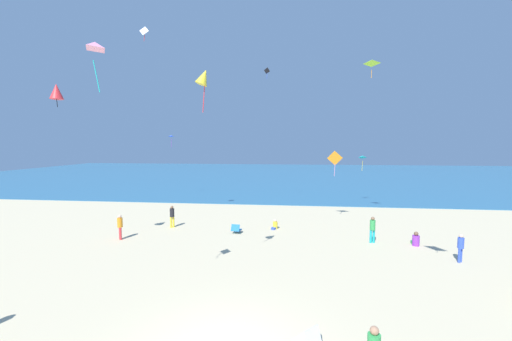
{
  "coord_description": "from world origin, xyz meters",
  "views": [
    {
      "loc": [
        1.73,
        -7.63,
        5.73
      ],
      "look_at": [
        0.0,
        7.77,
        4.42
      ],
      "focal_mm": 21.56,
      "sensor_mm": 36.0,
      "label": 1
    }
  ],
  "objects_px": {
    "kite_orange": "(335,158)",
    "kite_yellow": "(203,77)",
    "kite_red": "(56,91)",
    "kite_white": "(144,31)",
    "person_1": "(461,246)",
    "person_6": "(275,225)",
    "person_8": "(373,228)",
    "kite_lime": "(372,62)",
    "person_0": "(416,240)",
    "kite_black": "(267,71)",
    "kite_blue": "(171,136)",
    "kite_teal": "(362,157)",
    "person_2": "(172,215)",
    "person_7": "(120,225)",
    "beach_chair_far_left": "(309,339)",
    "beach_chair_mid_beach": "(236,229)",
    "kite_pink": "(95,46)"
  },
  "relations": [
    {
      "from": "person_6",
      "to": "kite_lime",
      "type": "relative_size",
      "value": 0.51
    },
    {
      "from": "person_6",
      "to": "kite_yellow",
      "type": "height_order",
      "value": "kite_yellow"
    },
    {
      "from": "person_6",
      "to": "kite_white",
      "type": "height_order",
      "value": "kite_white"
    },
    {
      "from": "person_0",
      "to": "kite_white",
      "type": "distance_m",
      "value": 21.07
    },
    {
      "from": "kite_red",
      "to": "kite_blue",
      "type": "bearing_deg",
      "value": 93.82
    },
    {
      "from": "beach_chair_mid_beach",
      "to": "kite_white",
      "type": "bearing_deg",
      "value": 94.03
    },
    {
      "from": "person_6",
      "to": "kite_yellow",
      "type": "bearing_deg",
      "value": 11.58
    },
    {
      "from": "kite_red",
      "to": "kite_lime",
      "type": "bearing_deg",
      "value": 23.78
    },
    {
      "from": "person_7",
      "to": "kite_white",
      "type": "distance_m",
      "value": 12.48
    },
    {
      "from": "person_8",
      "to": "kite_lime",
      "type": "distance_m",
      "value": 10.96
    },
    {
      "from": "kite_orange",
      "to": "kite_white",
      "type": "bearing_deg",
      "value": -165.83
    },
    {
      "from": "kite_black",
      "to": "kite_teal",
      "type": "bearing_deg",
      "value": 19.08
    },
    {
      "from": "person_1",
      "to": "person_6",
      "type": "distance_m",
      "value": 10.54
    },
    {
      "from": "person_2",
      "to": "kite_yellow",
      "type": "xyz_separation_m",
      "value": [
        4.71,
        -8.23,
        7.47
      ]
    },
    {
      "from": "person_0",
      "to": "person_2",
      "type": "height_order",
      "value": "person_2"
    },
    {
      "from": "beach_chair_mid_beach",
      "to": "kite_white",
      "type": "height_order",
      "value": "kite_white"
    },
    {
      "from": "kite_orange",
      "to": "kite_yellow",
      "type": "distance_m",
      "value": 13.35
    },
    {
      "from": "beach_chair_mid_beach",
      "to": "person_2",
      "type": "xyz_separation_m",
      "value": [
        -4.65,
        0.89,
        0.59
      ]
    },
    {
      "from": "kite_black",
      "to": "kite_pink",
      "type": "bearing_deg",
      "value": -101.31
    },
    {
      "from": "person_2",
      "to": "kite_white",
      "type": "height_order",
      "value": "kite_white"
    },
    {
      "from": "beach_chair_mid_beach",
      "to": "kite_red",
      "type": "relative_size",
      "value": 0.65
    },
    {
      "from": "kite_blue",
      "to": "kite_orange",
      "type": "xyz_separation_m",
      "value": [
        15.99,
        -9.01,
        -1.92
      ]
    },
    {
      "from": "person_0",
      "to": "beach_chair_mid_beach",
      "type": "bearing_deg",
      "value": 86.89
    },
    {
      "from": "kite_lime",
      "to": "person_6",
      "type": "bearing_deg",
      "value": -169.15
    },
    {
      "from": "person_8",
      "to": "kite_red",
      "type": "relative_size",
      "value": 1.35
    },
    {
      "from": "beach_chair_far_left",
      "to": "kite_yellow",
      "type": "relative_size",
      "value": 0.51
    },
    {
      "from": "kite_blue",
      "to": "kite_red",
      "type": "relative_size",
      "value": 1.18
    },
    {
      "from": "person_1",
      "to": "person_6",
      "type": "relative_size",
      "value": 2.12
    },
    {
      "from": "kite_blue",
      "to": "person_6",
      "type": "bearing_deg",
      "value": -44.02
    },
    {
      "from": "kite_orange",
      "to": "kite_teal",
      "type": "bearing_deg",
      "value": 63.86
    },
    {
      "from": "person_6",
      "to": "kite_white",
      "type": "xyz_separation_m",
      "value": [
        -8.53,
        -0.87,
        12.84
      ]
    },
    {
      "from": "person_0",
      "to": "person_1",
      "type": "xyz_separation_m",
      "value": [
        1.14,
        -2.41,
        0.52
      ]
    },
    {
      "from": "person_0",
      "to": "kite_black",
      "type": "bearing_deg",
      "value": 48.75
    },
    {
      "from": "beach_chair_mid_beach",
      "to": "kite_orange",
      "type": "bearing_deg",
      "value": -52.92
    },
    {
      "from": "person_0",
      "to": "kite_yellow",
      "type": "bearing_deg",
      "value": 123.66
    },
    {
      "from": "kite_orange",
      "to": "beach_chair_far_left",
      "type": "bearing_deg",
      "value": -100.39
    },
    {
      "from": "person_6",
      "to": "person_7",
      "type": "distance_m",
      "value": 9.82
    },
    {
      "from": "kite_red",
      "to": "kite_white",
      "type": "bearing_deg",
      "value": 69.08
    },
    {
      "from": "person_0",
      "to": "person_6",
      "type": "xyz_separation_m",
      "value": [
        -8.14,
        2.56,
        -0.05
      ]
    },
    {
      "from": "kite_pink",
      "to": "kite_lime",
      "type": "relative_size",
      "value": 1.14
    },
    {
      "from": "person_6",
      "to": "kite_black",
      "type": "relative_size",
      "value": 0.68
    },
    {
      "from": "person_6",
      "to": "person_7",
      "type": "xyz_separation_m",
      "value": [
        -9.2,
        -3.38,
        0.63
      ]
    },
    {
      "from": "person_2",
      "to": "person_8",
      "type": "distance_m",
      "value": 13.05
    },
    {
      "from": "kite_black",
      "to": "kite_red",
      "type": "relative_size",
      "value": 0.85
    },
    {
      "from": "beach_chair_mid_beach",
      "to": "person_8",
      "type": "xyz_separation_m",
      "value": [
        8.26,
        -1.03,
        0.61
      ]
    },
    {
      "from": "kite_blue",
      "to": "kite_lime",
      "type": "bearing_deg",
      "value": -29.25
    },
    {
      "from": "person_2",
      "to": "kite_white",
      "type": "distance_m",
      "value": 12.29
    },
    {
      "from": "person_1",
      "to": "person_6",
      "type": "bearing_deg",
      "value": 22.09
    },
    {
      "from": "person_8",
      "to": "kite_orange",
      "type": "height_order",
      "value": "kite_orange"
    },
    {
      "from": "beach_chair_far_left",
      "to": "person_6",
      "type": "xyz_separation_m",
      "value": [
        -1.56,
        12.22,
        -0.02
      ]
    }
  ]
}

